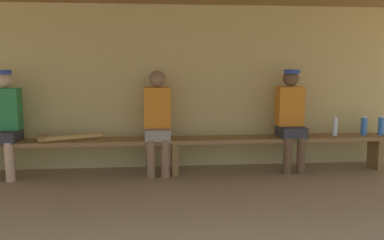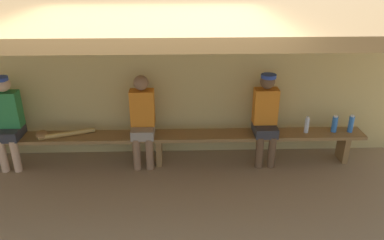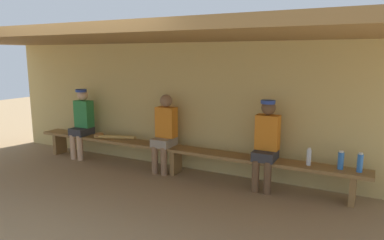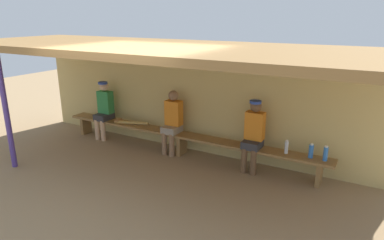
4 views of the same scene
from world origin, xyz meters
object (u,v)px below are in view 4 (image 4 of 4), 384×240
object	(u,v)px
support_post	(6,112)
baseball_glove_dark_brown	(118,120)
player_in_red	(253,132)
bench	(181,137)
water_bottle_blue	(326,154)
water_bottle_orange	(286,147)
player_middle	(172,120)
baseball_bat	(131,123)
water_bottle_clear	(311,151)
player_in_blue	(104,107)

from	to	relation	value
support_post	baseball_glove_dark_brown	distance (m)	2.31
player_in_red	bench	bearing A→B (deg)	-179.87
water_bottle_blue	baseball_glove_dark_brown	distance (m)	4.46
support_post	baseball_glove_dark_brown	world-z (taller)	support_post
water_bottle_orange	baseball_glove_dark_brown	size ratio (longest dim) A/B	1.04
player_middle	baseball_bat	distance (m)	1.12
water_bottle_orange	water_bottle_clear	world-z (taller)	water_bottle_clear
support_post	baseball_bat	xyz separation A→B (m)	(1.19, 2.10, -0.61)
baseball_bat	support_post	bearing A→B (deg)	-138.32
baseball_glove_dark_brown	player_in_red	bearing A→B (deg)	-103.70
player_in_blue	water_bottle_blue	size ratio (longest dim) A/B	5.08
water_bottle_blue	bench	bearing A→B (deg)	-179.85
water_bottle_blue	player_in_red	bearing A→B (deg)	-179.83
player_middle	water_bottle_blue	world-z (taller)	player_middle
bench	baseball_glove_dark_brown	xyz separation A→B (m)	(-1.65, -0.04, 0.12)
bench	baseball_glove_dark_brown	bearing A→B (deg)	-178.69
baseball_bat	player_middle	bearing A→B (deg)	-18.61
player_in_red	water_bottle_orange	size ratio (longest dim) A/B	5.38
player_in_red	water_bottle_clear	world-z (taller)	player_in_red
player_in_red	player_in_blue	bearing A→B (deg)	180.00
bench	player_in_red	bearing A→B (deg)	0.13
water_bottle_orange	water_bottle_clear	distance (m)	0.42
bench	water_bottle_clear	world-z (taller)	water_bottle_clear
bench	water_bottle_blue	world-z (taller)	water_bottle_blue
player_in_blue	baseball_glove_dark_brown	size ratio (longest dim) A/B	5.60
player_middle	bench	bearing A→B (deg)	-0.81
player_in_red	baseball_glove_dark_brown	xyz separation A→B (m)	(-3.20, -0.04, -0.24)
player_in_blue	water_bottle_clear	distance (m)	4.68
water_bottle_orange	water_bottle_clear	bearing A→B (deg)	2.02
bench	player_in_red	distance (m)	1.58
support_post	water_bottle_orange	world-z (taller)	support_post
water_bottle_blue	player_middle	bearing A→B (deg)	-179.92
player_in_blue	baseball_glove_dark_brown	world-z (taller)	player_in_blue
player_in_red	baseball_glove_dark_brown	bearing A→B (deg)	-179.26
water_bottle_orange	player_in_red	bearing A→B (deg)	-179.85
support_post	player_in_red	bearing A→B (deg)	27.50
player_middle	support_post	bearing A→B (deg)	-137.33
bench	water_bottle_blue	distance (m)	2.82
water_bottle_orange	baseball_bat	size ratio (longest dim) A/B	0.32
support_post	baseball_bat	size ratio (longest dim) A/B	2.82
baseball_bat	bench	bearing A→B (deg)	-18.77
support_post	baseball_bat	distance (m)	2.49
support_post	water_bottle_clear	world-z (taller)	support_post
support_post	water_bottle_clear	size ratio (longest dim) A/B	8.54
bench	player_middle	bearing A→B (deg)	179.19
water_bottle_clear	baseball_bat	xyz separation A→B (m)	(-3.88, -0.02, -0.09)
water_bottle_orange	support_post	bearing A→B (deg)	-155.68
water_bottle_orange	baseball_glove_dark_brown	world-z (taller)	water_bottle_orange
baseball_bat	water_bottle_blue	bearing A→B (deg)	-18.66
player_in_blue	player_in_red	bearing A→B (deg)	0.00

